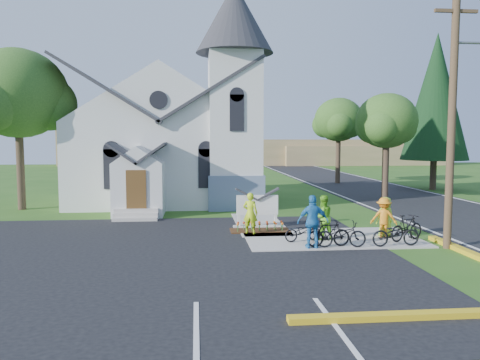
{
  "coord_description": "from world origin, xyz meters",
  "views": [
    {
      "loc": [
        -3.98,
        -17.8,
        4.05
      ],
      "look_at": [
        -1.82,
        5.0,
        2.04
      ],
      "focal_mm": 35.0,
      "sensor_mm": 36.0,
      "label": 1
    }
  ],
  "objects": [
    {
      "name": "cyclist_4",
      "position": [
        3.79,
        0.61,
        0.86
      ],
      "size": [
        0.91,
        0.72,
        1.63
      ],
      "primitive_type": "imported",
      "rotation": [
        0.0,
        0.0,
        3.43
      ],
      "color": "#AADE29",
      "rests_on": "sidewalk"
    },
    {
      "name": "bike_3",
      "position": [
        4.27,
        -0.35,
        0.57
      ],
      "size": [
        1.79,
        1.18,
        1.05
      ],
      "primitive_type": "imported",
      "rotation": [
        0.0,
        0.0,
        2.01
      ],
      "color": "black",
      "rests_on": "sidewalk"
    },
    {
      "name": "cyclist_2",
      "position": [
        0.27,
        -1.2,
        1.03
      ],
      "size": [
        1.16,
        0.51,
        1.96
      ],
      "primitive_type": "imported",
      "rotation": [
        0.0,
        0.0,
        3.12
      ],
      "color": "#267ABF",
      "rests_on": "sidewalk"
    },
    {
      "name": "road",
      "position": [
        10.0,
        15.0,
        0.01
      ],
      "size": [
        8.0,
        90.0,
        0.02
      ],
      "primitive_type": "cube",
      "color": "black",
      "rests_on": "ground"
    },
    {
      "name": "church_sign",
      "position": [
        -1.2,
        3.2,
        1.03
      ],
      "size": [
        2.2,
        0.4,
        1.7
      ],
      "color": "#A59F95",
      "rests_on": "ground"
    },
    {
      "name": "ground",
      "position": [
        0.0,
        0.0,
        0.0
      ],
      "size": [
        120.0,
        120.0,
        0.0
      ],
      "primitive_type": "plane",
      "color": "#2C5618",
      "rests_on": "ground"
    },
    {
      "name": "sidewalk",
      "position": [
        1.5,
        0.5,
        0.03
      ],
      "size": [
        7.0,
        4.0,
        0.05
      ],
      "primitive_type": "cube",
      "color": "#A59F95",
      "rests_on": "ground"
    },
    {
      "name": "bike_0",
      "position": [
        0.18,
        -0.06,
        0.45
      ],
      "size": [
        1.61,
        0.83,
        0.8
      ],
      "primitive_type": "imported",
      "rotation": [
        0.0,
        0.0,
        1.78
      ],
      "color": "black",
      "rests_on": "sidewalk"
    },
    {
      "name": "cyclist_0",
      "position": [
        -1.7,
        1.67,
        0.92
      ],
      "size": [
        0.75,
        0.63,
        1.75
      ],
      "primitive_type": "imported",
      "rotation": [
        0.0,
        0.0,
        2.76
      ],
      "color": "#B6DB19",
      "rests_on": "sidewalk"
    },
    {
      "name": "church",
      "position": [
        -5.48,
        12.48,
        5.25
      ],
      "size": [
        12.35,
        12.0,
        13.0
      ],
      "color": "silver",
      "rests_on": "ground"
    },
    {
      "name": "tree_road_mid",
      "position": [
        9.0,
        24.0,
        5.78
      ],
      "size": [
        4.4,
        4.4,
        7.8
      ],
      "color": "#3A2B20",
      "rests_on": "ground"
    },
    {
      "name": "flower_bed",
      "position": [
        -1.2,
        2.3,
        0.04
      ],
      "size": [
        2.6,
        1.1,
        0.07
      ],
      "primitive_type": "cube",
      "color": "#3A220F",
      "rests_on": "ground"
    },
    {
      "name": "conifer",
      "position": [
        15.0,
        18.0,
        7.39
      ],
      "size": [
        5.2,
        5.2,
        12.4
      ],
      "color": "#3A2B20",
      "rests_on": "ground"
    },
    {
      "name": "tree_lot_corner",
      "position": [
        -14.0,
        10.0,
        6.6
      ],
      "size": [
        5.6,
        5.6,
        9.15
      ],
      "color": "#3A2B20",
      "rests_on": "ground"
    },
    {
      "name": "parking_lot",
      "position": [
        -7.0,
        -2.0,
        0.01
      ],
      "size": [
        20.0,
        16.0,
        0.02
      ],
      "primitive_type": "cube",
      "color": "black",
      "rests_on": "ground"
    },
    {
      "name": "cyclist_1",
      "position": [
        1.03,
        0.19,
        0.94
      ],
      "size": [
        1.01,
        0.87,
        1.79
      ],
      "primitive_type": "imported",
      "rotation": [
        0.0,
        0.0,
        3.39
      ],
      "color": "#60B822",
      "rests_on": "sidewalk"
    },
    {
      "name": "utility_pole",
      "position": [
        5.36,
        -1.5,
        5.4
      ],
      "size": [
        3.45,
        0.28,
        10.0
      ],
      "color": "#473223",
      "rests_on": "ground"
    },
    {
      "name": "tree_road_near",
      "position": [
        8.5,
        12.0,
        5.21
      ],
      "size": [
        4.0,
        4.0,
        7.05
      ],
      "color": "#3A2B20",
      "rests_on": "ground"
    },
    {
      "name": "bike_1",
      "position": [
        0.9,
        -1.09,
        0.56
      ],
      "size": [
        1.72,
        0.65,
        1.01
      ],
      "primitive_type": "imported",
      "rotation": [
        0.0,
        0.0,
        1.68
      ],
      "color": "black",
      "rests_on": "sidewalk"
    },
    {
      "name": "cyclist_3",
      "position": [
        3.63,
        0.39,
        0.87
      ],
      "size": [
        1.2,
        0.94,
        1.63
      ],
      "primitive_type": "imported",
      "rotation": [
        0.0,
        0.0,
        2.78
      ],
      "color": "orange",
      "rests_on": "sidewalk"
    },
    {
      "name": "bike_2",
      "position": [
        1.34,
        -1.2,
        0.54
      ],
      "size": [
        1.89,
        0.75,
        0.98
      ],
      "primitive_type": "imported",
      "rotation": [
        0.0,
        0.0,
        1.52
      ],
      "color": "black",
      "rests_on": "sidewalk"
    },
    {
      "name": "distant_hills",
      "position": [
        3.36,
        56.33,
        2.17
      ],
      "size": [
        61.0,
        10.0,
        5.6
      ],
      "color": "olive",
      "rests_on": "ground"
    },
    {
      "name": "bike_4",
      "position": [
        3.44,
        -1.2,
        0.54
      ],
      "size": [
        1.89,
        0.76,
        0.97
      ],
      "primitive_type": "imported",
      "rotation": [
        0.0,
        0.0,
        1.63
      ],
      "color": "black",
      "rests_on": "sidewalk"
    }
  ]
}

